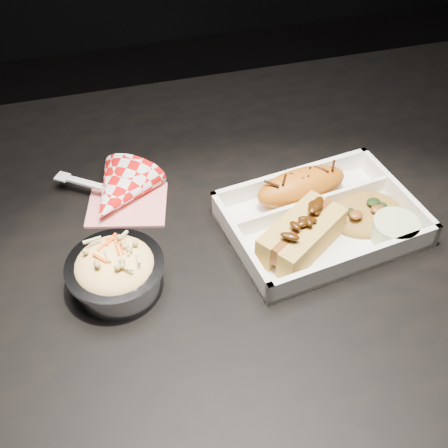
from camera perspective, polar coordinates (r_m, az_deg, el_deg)
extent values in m
cube|color=black|center=(0.78, 0.27, -1.53)|extent=(1.20, 0.80, 0.03)
cylinder|color=black|center=(1.45, 17.71, 2.36)|extent=(0.05, 0.05, 0.72)
cube|color=white|center=(0.78, 9.71, -0.28)|extent=(0.27, 0.21, 0.01)
cube|color=white|center=(0.82, 6.81, 4.41)|extent=(0.25, 0.04, 0.04)
cube|color=white|center=(0.72, 13.28, -3.94)|extent=(0.25, 0.04, 0.04)
cube|color=white|center=(0.72, 1.57, -2.18)|extent=(0.03, 0.18, 0.04)
cube|color=white|center=(0.83, 17.07, 2.84)|extent=(0.03, 0.18, 0.04)
cube|color=white|center=(0.78, 8.90, 1.59)|extent=(0.23, 0.04, 0.03)
ellipsoid|color=#BD6212|center=(0.79, 7.88, 3.84)|extent=(0.14, 0.07, 0.05)
cube|color=gold|center=(0.72, 8.98, -1.84)|extent=(0.11, 0.09, 0.04)
cube|color=gold|center=(0.73, 6.80, -0.58)|extent=(0.11, 0.09, 0.04)
cylinder|color=brown|center=(0.72, 7.95, -0.71)|extent=(0.11, 0.09, 0.03)
ellipsoid|color=#A77830|center=(0.79, 14.31, 1.61)|extent=(0.12, 0.10, 0.03)
cylinder|color=#B7CB99|center=(0.77, 16.94, -0.63)|extent=(0.06, 0.06, 0.03)
cylinder|color=silver|center=(0.70, -10.84, -5.24)|extent=(0.11, 0.11, 0.04)
cylinder|color=silver|center=(0.68, -11.06, -4.18)|extent=(0.12, 0.12, 0.01)
ellipsoid|color=#F8F8AF|center=(0.68, -11.06, -4.18)|extent=(0.10, 0.10, 0.04)
cube|color=red|center=(0.81, -9.79, 1.95)|extent=(0.13, 0.11, 0.00)
cone|color=red|center=(0.81, -10.72, 3.10)|extent=(0.15, 0.15, 0.10)
cube|color=white|center=(0.83, -14.08, 4.11)|extent=(0.05, 0.04, 0.00)
cube|color=white|center=(0.85, -16.10, 4.62)|extent=(0.03, 0.03, 0.00)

